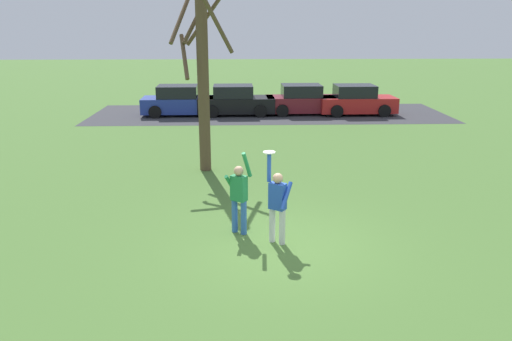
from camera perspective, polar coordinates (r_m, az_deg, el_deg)
ground_plane at (r=11.41m, az=2.92°, el=-8.44°), size 120.00×120.00×0.00m
person_catcher at (r=11.13m, az=2.46°, el=-3.60°), size 0.57×0.54×2.08m
person_defender at (r=11.66m, az=-1.96°, el=-2.67°), size 0.65×0.63×2.04m
frisbee_disc at (r=10.91m, az=1.51°, el=2.10°), size 0.27×0.27×0.02m
parked_car_blue at (r=27.51m, az=-8.65°, el=7.77°), size 4.13×2.10×1.59m
parked_car_black at (r=27.32m, az=-2.37°, el=7.88°), size 4.13×2.10×1.59m
parked_car_maroon at (r=27.68m, az=5.40°, el=7.94°), size 4.13×2.10×1.59m
parked_car_red at (r=27.95m, az=11.34°, el=7.78°), size 4.13×2.10×1.59m
parking_strip at (r=27.70m, az=1.51°, el=6.50°), size 19.20×6.40×0.01m
bare_tree_tall at (r=16.52m, az=-6.15°, el=11.37°), size 2.04×2.03×6.18m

